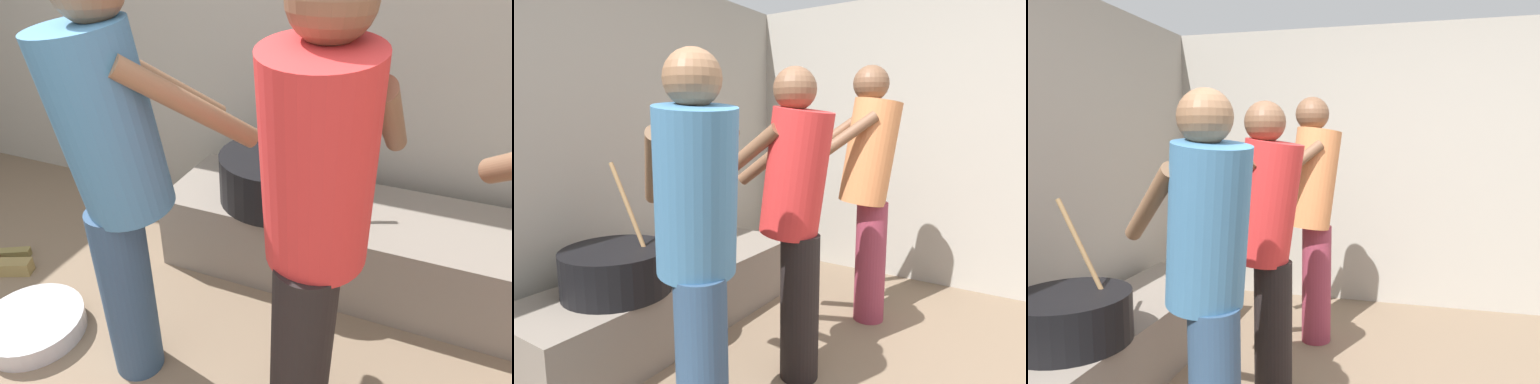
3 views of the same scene
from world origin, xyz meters
The scene contains 6 objects.
block_enclosure_right centered at (2.58, 0.00, 1.16)m, with size 0.20×4.86×2.32m, color #9E998E.
hearth_ledge centered at (0.78, 1.81, 0.21)m, with size 2.03×0.60×0.41m, color slate.
cooking_pot_main centered at (0.32, 1.77, 0.53)m, with size 0.58×0.58×0.70m.
cook_in_blue_shirt centered at (0.05, 0.93, 0.91)m, with size 0.66×0.71×1.59m.
cook_in_red_shirt centered at (0.74, 0.90, 0.91)m, with size 0.36×0.67×1.59m.
cook_in_orange_shirt centered at (1.56, 0.83, 0.96)m, with size 0.68×0.73×1.67m.
Camera 3 is at (-1.58, 0.20, 1.40)m, focal length 33.70 mm.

